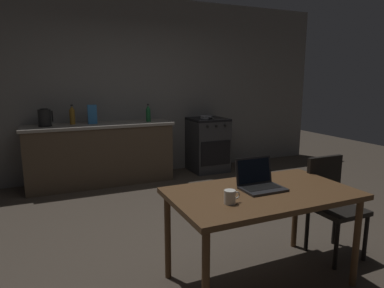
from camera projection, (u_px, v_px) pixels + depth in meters
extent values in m
plane|color=#473D33|center=(198.00, 235.00, 3.44)|extent=(12.00, 12.00, 0.00)
cube|color=slate|center=(150.00, 88.00, 5.58)|extent=(6.40, 0.10, 2.84)
cube|color=#4C3D2D|center=(101.00, 155.00, 5.09)|extent=(2.10, 0.60, 0.87)
cube|color=gray|center=(99.00, 125.00, 5.01)|extent=(2.16, 0.64, 0.04)
cube|color=#2D2D30|center=(208.00, 146.00, 5.81)|extent=(0.60, 0.60, 0.87)
cube|color=black|center=(208.00, 119.00, 5.73)|extent=(0.60, 0.60, 0.04)
cube|color=black|center=(216.00, 153.00, 5.55)|extent=(0.54, 0.01, 0.40)
cylinder|color=black|center=(208.00, 127.00, 5.40)|extent=(0.04, 0.02, 0.04)
cylinder|color=black|center=(216.00, 126.00, 5.46)|extent=(0.04, 0.02, 0.04)
cylinder|color=black|center=(225.00, 126.00, 5.52)|extent=(0.04, 0.02, 0.04)
cube|color=brown|center=(262.00, 194.00, 2.52)|extent=(1.38, 0.80, 0.04)
cylinder|color=brown|center=(206.00, 283.00, 2.04)|extent=(0.05, 0.05, 0.70)
cylinder|color=brown|center=(356.00, 243.00, 2.54)|extent=(0.05, 0.05, 0.70)
cylinder|color=brown|center=(168.00, 236.00, 2.64)|extent=(0.05, 0.05, 0.70)
cylinder|color=brown|center=(295.00, 211.00, 3.15)|extent=(0.05, 0.05, 0.70)
cube|color=black|center=(337.00, 209.00, 2.96)|extent=(0.40, 0.40, 0.04)
cube|color=black|center=(324.00, 179.00, 3.08)|extent=(0.38, 0.04, 0.42)
cylinder|color=black|center=(336.00, 246.00, 2.78)|extent=(0.04, 0.04, 0.42)
cylinder|color=black|center=(365.00, 238.00, 2.92)|extent=(0.04, 0.04, 0.42)
cylinder|color=black|center=(307.00, 229.00, 3.09)|extent=(0.04, 0.04, 0.42)
cylinder|color=black|center=(335.00, 223.00, 3.22)|extent=(0.04, 0.04, 0.42)
cube|color=#232326|center=(263.00, 189.00, 2.54)|extent=(0.32, 0.22, 0.02)
cube|color=black|center=(262.00, 187.00, 2.55)|extent=(0.28, 0.12, 0.00)
cube|color=#232326|center=(254.00, 170.00, 2.63)|extent=(0.32, 0.05, 0.21)
cube|color=black|center=(254.00, 171.00, 2.63)|extent=(0.29, 0.04, 0.18)
cylinder|color=black|center=(45.00, 126.00, 4.71)|extent=(0.18, 0.18, 0.02)
cylinder|color=black|center=(45.00, 117.00, 4.69)|extent=(0.17, 0.17, 0.22)
cylinder|color=black|center=(44.00, 109.00, 4.67)|extent=(0.10, 0.10, 0.02)
cube|color=black|center=(52.00, 116.00, 4.73)|extent=(0.02, 0.02, 0.15)
cylinder|color=#19592D|center=(148.00, 115.00, 5.24)|extent=(0.07, 0.07, 0.19)
cone|color=#19592D|center=(148.00, 107.00, 5.21)|extent=(0.07, 0.07, 0.06)
cylinder|color=black|center=(148.00, 105.00, 5.21)|extent=(0.03, 0.03, 0.02)
cylinder|color=gray|center=(206.00, 118.00, 5.69)|extent=(0.20, 0.20, 0.01)
torus|color=gray|center=(206.00, 116.00, 5.68)|extent=(0.22, 0.22, 0.02)
cylinder|color=black|center=(211.00, 118.00, 5.51)|extent=(0.02, 0.18, 0.02)
cylinder|color=silver|center=(230.00, 197.00, 2.25)|extent=(0.08, 0.08, 0.09)
torus|color=silver|center=(236.00, 195.00, 2.27)|extent=(0.05, 0.01, 0.05)
cube|color=#3372B2|center=(92.00, 114.00, 4.96)|extent=(0.13, 0.05, 0.28)
cylinder|color=#8C601E|center=(72.00, 117.00, 4.91)|extent=(0.08, 0.08, 0.21)
cone|color=#8C601E|center=(72.00, 108.00, 4.89)|extent=(0.08, 0.08, 0.06)
cylinder|color=black|center=(72.00, 105.00, 4.88)|extent=(0.03, 0.03, 0.02)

